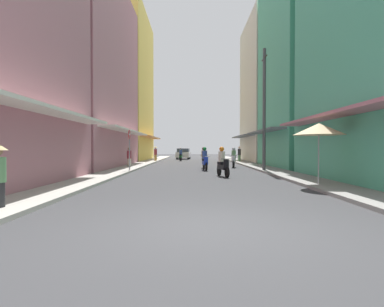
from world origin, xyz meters
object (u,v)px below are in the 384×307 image
Objects in this scene: pedestrian_midway at (240,154)px; pedestrian_far at (130,158)px; motorbike_black at (224,163)px; utility_pole at (265,109)px; parked_car at (185,154)px; vendor_umbrella at (320,129)px; motorbike_blue at (206,160)px; pedestrian_foreground at (157,153)px; street_sign_no_entry at (131,145)px; motorbike_white at (235,158)px; motorbike_silver at (205,159)px; motorbike_green at (182,155)px.

pedestrian_midway is 1.07× the size of pedestrian_far.
utility_pole reaches higher than motorbike_black.
vendor_umbrella reaches higher than parked_car.
pedestrian_foreground reaches higher than motorbike_blue.
motorbike_black reaches higher than parked_car.
street_sign_no_entry is (-8.47, -0.42, -2.26)m from utility_pole.
motorbike_white is 1.07× the size of pedestrian_midway.
vendor_umbrella is (1.64, -11.71, 1.52)m from motorbike_white.
pedestrian_midway is 13.57m from pedestrian_far.
street_sign_no_entry reaches higher than vendor_umbrella.
parked_car is at bearing 96.25° from motorbike_black.
pedestrian_midway is at bearing 66.69° from motorbike_silver.
pedestrian_foreground is 14.70m from street_sign_no_entry.
pedestrian_midway is at bearing 87.89° from utility_pole.
motorbike_white is at bearing -76.26° from parked_car.
pedestrian_far is at bearing -93.80° from pedestrian_foreground.
motorbike_white is 0.99× the size of motorbike_blue.
motorbike_blue is at bearing -24.01° from pedestrian_far.
pedestrian_foreground is at bearing 114.23° from motorbike_silver.
pedestrian_foreground reaches higher than motorbike_green.
pedestrian_foreground is at bearing 125.83° from motorbike_white.
street_sign_no_entry is at bearing -77.88° from pedestrian_far.
motorbike_silver is 1.08× the size of pedestrian_midway.
parked_car is (-2.04, 18.82, 0.04)m from motorbike_silver.
motorbike_silver is (0.01, 2.17, 0.00)m from motorbike_blue.
pedestrian_foreground is 0.65× the size of street_sign_no_entry.
motorbike_white is 8.00m from pedestrian_far.
parked_car is at bearing 96.19° from motorbike_silver.
motorbike_black is 0.42× the size of parked_car.
street_sign_no_entry is at bearing -89.36° from pedestrian_foreground.
street_sign_no_entry is (-2.73, -22.54, 0.98)m from parked_car.
motorbike_silver and motorbike_black have the same top height.
motorbike_blue is at bearing -69.46° from pedestrian_foreground.
parked_car is 11.04m from pedestrian_midway.
parked_car is (-2.78, 25.39, 0.04)m from motorbike_black.
motorbike_blue reaches higher than pedestrian_far.
motorbike_blue is at bearing -109.43° from pedestrian_midway.
motorbike_silver is 0.23× the size of utility_pole.
vendor_umbrella is at bearing -78.51° from parked_car.
pedestrian_far is at bearing 130.77° from vendor_umbrella.
pedestrian_midway is 0.68× the size of vendor_umbrella.
motorbike_black is at bearing -101.94° from pedestrian_midway.
parked_car is at bearing 124.29° from pedestrian_midway.
motorbike_blue is 0.43× the size of parked_car.
motorbike_blue is 1.05× the size of pedestrian_foreground.
pedestrian_far is at bearing 102.12° from street_sign_no_entry.
pedestrian_foreground reaches higher than motorbike_white.
motorbike_black is (-1.61, -7.45, 0.00)m from motorbike_white.
motorbike_black is 6.28m from street_sign_no_entry.
motorbike_black is 5.57m from vendor_umbrella.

